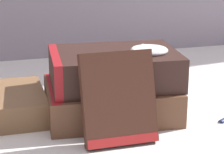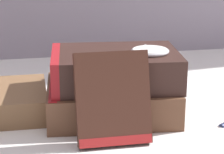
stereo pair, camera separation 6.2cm
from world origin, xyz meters
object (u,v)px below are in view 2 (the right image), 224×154
at_px(book_flat_bottom, 110,100).
at_px(book_flat_top, 112,69).
at_px(reading_glasses, 85,86).
at_px(book_leaning_front, 113,102).
at_px(pocket_watch, 150,51).

distance_m(book_flat_bottom, book_flat_top, 0.05).
bearing_deg(book_flat_top, reading_glasses, 104.45).
bearing_deg(reading_glasses, book_leaning_front, -67.58).
relative_size(book_flat_bottom, pocket_watch, 3.49).
distance_m(book_flat_bottom, pocket_watch, 0.10).
bearing_deg(book_leaning_front, reading_glasses, 91.37).
relative_size(book_flat_bottom, book_leaning_front, 1.68).
distance_m(book_flat_top, book_leaning_front, 0.10).
bearing_deg(book_flat_bottom, reading_glasses, 103.17).
height_order(book_flat_bottom, book_flat_top, book_flat_top).
bearing_deg(pocket_watch, book_leaning_front, -132.65).
relative_size(book_flat_top, pocket_watch, 3.40).
xyz_separation_m(book_flat_top, reading_glasses, (-0.02, 0.15, -0.07)).
xyz_separation_m(pocket_watch, reading_glasses, (-0.08, 0.16, -0.10)).
height_order(book_flat_top, reading_glasses, book_flat_top).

